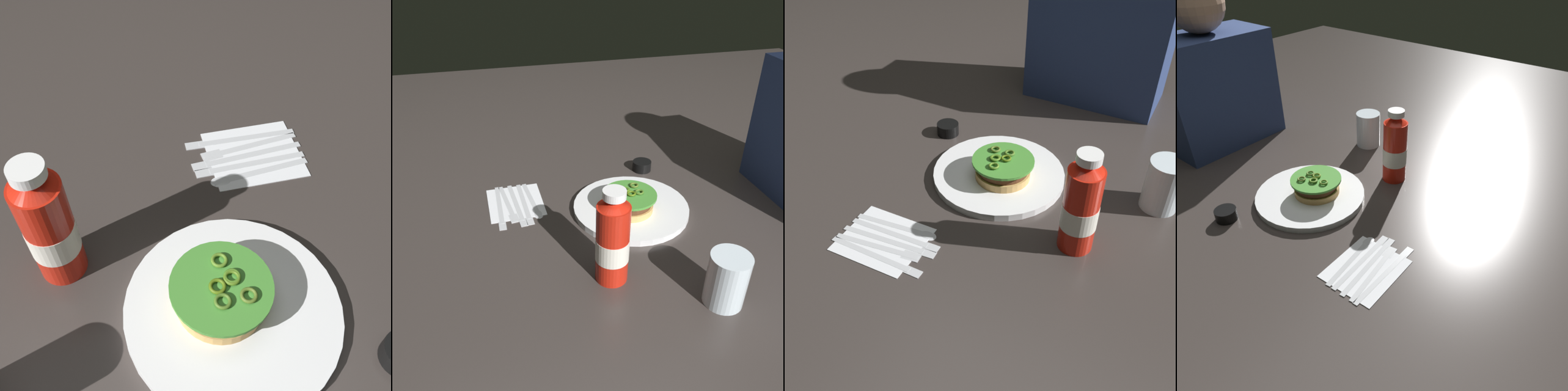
{
  "view_description": "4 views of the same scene",
  "coord_description": "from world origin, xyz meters",
  "views": [
    {
      "loc": [
        0.03,
        0.3,
        0.61
      ],
      "look_at": [
        -0.06,
        -0.13,
        0.07
      ],
      "focal_mm": 43.59,
      "sensor_mm": 36.0,
      "label": 1
    },
    {
      "loc": [
        0.77,
        -0.31,
        0.62
      ],
      "look_at": [
        -0.07,
        -0.09,
        0.07
      ],
      "focal_mm": 38.63,
      "sensor_mm": 36.0,
      "label": 2
    },
    {
      "loc": [
        0.29,
        -0.76,
        0.68
      ],
      "look_at": [
        -0.06,
        -0.1,
        0.04
      ],
      "focal_mm": 44.04,
      "sensor_mm": 36.0,
      "label": 3
    },
    {
      "loc": [
        -0.64,
        -0.63,
        0.62
      ],
      "look_at": [
        -0.02,
        -0.14,
        0.05
      ],
      "focal_mm": 34.84,
      "sensor_mm": 36.0,
      "label": 4
    }
  ],
  "objects": [
    {
      "name": "ground_plane",
      "position": [
        0.0,
        0.0,
        0.0
      ],
      "size": [
        3.0,
        3.0,
        0.0
      ],
      "primitive_type": "plane",
      "color": "#36302D"
    },
    {
      "name": "dinner_plate",
      "position": [
        -0.08,
        0.03,
        0.01
      ],
      "size": [
        0.3,
        0.3,
        0.02
      ],
      "primitive_type": "cylinder",
      "color": "white",
      "rests_on": "ground_plane"
    },
    {
      "name": "burger_sandwich",
      "position": [
        -0.06,
        0.02,
        0.04
      ],
      "size": [
        0.14,
        0.14,
        0.05
      ],
      "color": "tan",
      "rests_on": "dinner_plate"
    },
    {
      "name": "ketchup_bottle",
      "position": [
        0.15,
        -0.09,
        0.1
      ],
      "size": [
        0.07,
        0.07,
        0.22
      ],
      "color": "red",
      "rests_on": "ground_plane"
    },
    {
      "name": "water_glass",
      "position": [
        0.27,
        0.1,
        0.06
      ],
      "size": [
        0.08,
        0.08,
        0.11
      ],
      "primitive_type": "cylinder",
      "color": "silver",
      "rests_on": "ground_plane"
    },
    {
      "name": "condiment_cup",
      "position": [
        -0.27,
        0.13,
        0.01
      ],
      "size": [
        0.06,
        0.06,
        0.03
      ],
      "primitive_type": "cylinder",
      "color": "black",
      "rests_on": "ground_plane"
    },
    {
      "name": "napkin",
      "position": [
        -0.19,
        -0.26,
        0.0
      ],
      "size": [
        0.16,
        0.15,
        0.0
      ],
      "primitive_type": "cube",
      "rotation": [
        0.0,
        0.0,
        0.02
      ],
      "color": "white",
      "rests_on": "ground_plane"
    },
    {
      "name": "butter_knife",
      "position": [
        -0.16,
        -0.3,
        0.0
      ],
      "size": [
        0.2,
        0.02,
        0.0
      ],
      "color": "silver",
      "rests_on": "napkin"
    },
    {
      "name": "fork_utensil",
      "position": [
        -0.17,
        -0.28,
        0.0
      ],
      "size": [
        0.18,
        0.04,
        0.0
      ],
      "color": "silver",
      "rests_on": "napkin"
    },
    {
      "name": "table_knife",
      "position": [
        -0.16,
        -0.26,
        0.0
      ],
      "size": [
        0.2,
        0.03,
        0.0
      ],
      "color": "silver",
      "rests_on": "napkin"
    },
    {
      "name": "steak_knife",
      "position": [
        -0.16,
        -0.24,
        0.0
      ],
      "size": [
        0.2,
        0.02,
        0.0
      ],
      "color": "silver",
      "rests_on": "napkin"
    },
    {
      "name": "spoon_utensil",
      "position": [
        -0.16,
        -0.21,
        0.0
      ],
      "size": [
        0.18,
        0.04,
        0.0
      ],
      "color": "silver",
      "rests_on": "napkin"
    },
    {
      "name": "diner_person",
      "position": [
        -0.01,
        0.51,
        0.22
      ],
      "size": [
        0.36,
        0.19,
        0.52
      ],
      "color": "navy",
      "rests_on": "ground_plane"
    }
  ]
}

